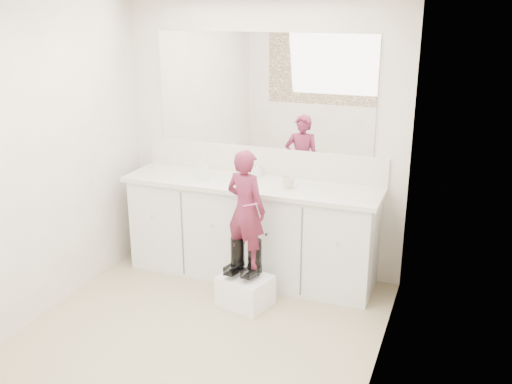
% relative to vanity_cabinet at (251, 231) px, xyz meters
% --- Properties ---
extents(floor, '(3.00, 3.00, 0.00)m').
position_rel_vanity_cabinet_xyz_m(floor, '(0.00, -1.23, -0.42)').
color(floor, '#998964').
rests_on(floor, ground).
extents(wall_back, '(2.60, 0.00, 2.60)m').
position_rel_vanity_cabinet_xyz_m(wall_back, '(0.00, 0.27, 0.77)').
color(wall_back, beige).
rests_on(wall_back, floor).
extents(wall_front, '(2.60, 0.00, 2.60)m').
position_rel_vanity_cabinet_xyz_m(wall_front, '(0.00, -2.73, 0.77)').
color(wall_front, beige).
rests_on(wall_front, floor).
extents(wall_left, '(0.00, 3.00, 3.00)m').
position_rel_vanity_cabinet_xyz_m(wall_left, '(-1.30, -1.23, 0.78)').
color(wall_left, beige).
rests_on(wall_left, floor).
extents(wall_right, '(0.00, 3.00, 3.00)m').
position_rel_vanity_cabinet_xyz_m(wall_right, '(1.30, -1.23, 0.78)').
color(wall_right, beige).
rests_on(wall_right, floor).
extents(vanity_cabinet, '(2.20, 0.55, 0.85)m').
position_rel_vanity_cabinet_xyz_m(vanity_cabinet, '(0.00, 0.00, 0.00)').
color(vanity_cabinet, silver).
rests_on(vanity_cabinet, floor).
extents(countertop, '(2.28, 0.58, 0.04)m').
position_rel_vanity_cabinet_xyz_m(countertop, '(0.00, -0.01, 0.45)').
color(countertop, beige).
rests_on(countertop, vanity_cabinet).
extents(backsplash, '(2.28, 0.03, 0.25)m').
position_rel_vanity_cabinet_xyz_m(backsplash, '(0.00, 0.26, 0.59)').
color(backsplash, beige).
rests_on(backsplash, countertop).
extents(mirror, '(2.00, 0.02, 1.00)m').
position_rel_vanity_cabinet_xyz_m(mirror, '(0.00, 0.26, 1.22)').
color(mirror, white).
rests_on(mirror, wall_back).
extents(dot_panel, '(2.00, 0.01, 1.20)m').
position_rel_vanity_cabinet_xyz_m(dot_panel, '(0.00, -2.71, 1.22)').
color(dot_panel, '#472819').
rests_on(dot_panel, wall_front).
extents(faucet, '(0.08, 0.08, 0.10)m').
position_rel_vanity_cabinet_xyz_m(faucet, '(0.00, 0.15, 0.52)').
color(faucet, silver).
rests_on(faucet, countertop).
extents(cup, '(0.13, 0.13, 0.10)m').
position_rel_vanity_cabinet_xyz_m(cup, '(0.36, -0.05, 0.51)').
color(cup, beige).
rests_on(cup, countertop).
extents(soap_bottle, '(0.11, 0.11, 0.18)m').
position_rel_vanity_cabinet_xyz_m(soap_bottle, '(-0.42, -0.08, 0.56)').
color(soap_bottle, silver).
rests_on(soap_bottle, countertop).
extents(step_stool, '(0.46, 0.41, 0.25)m').
position_rel_vanity_cabinet_xyz_m(step_stool, '(0.15, -0.53, -0.30)').
color(step_stool, white).
rests_on(step_stool, floor).
extents(boot_left, '(0.17, 0.24, 0.33)m').
position_rel_vanity_cabinet_xyz_m(boot_left, '(0.08, -0.51, -0.01)').
color(boot_left, black).
rests_on(boot_left, step_stool).
extents(boot_right, '(0.17, 0.24, 0.33)m').
position_rel_vanity_cabinet_xyz_m(boot_right, '(0.23, -0.51, -0.01)').
color(boot_right, black).
rests_on(boot_right, step_stool).
extents(toddler, '(0.40, 0.31, 0.96)m').
position_rel_vanity_cabinet_xyz_m(toddler, '(0.15, -0.51, 0.41)').
color(toddler, '#962E56').
rests_on(toddler, step_stool).
extents(toothbrush, '(0.13, 0.05, 0.06)m').
position_rel_vanity_cabinet_xyz_m(toothbrush, '(0.22, -0.59, 0.47)').
color(toothbrush, '#D3527E').
rests_on(toothbrush, toddler).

